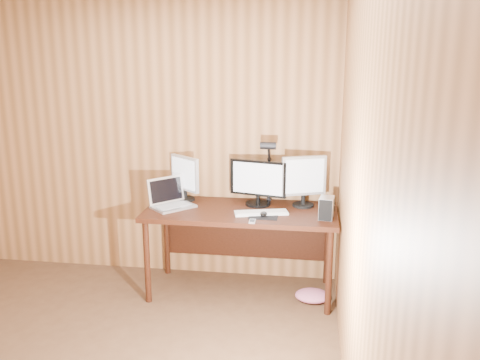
% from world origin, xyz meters
% --- Properties ---
extents(room_shell, '(4.00, 4.00, 4.00)m').
position_xyz_m(room_shell, '(0.00, 0.00, 1.25)').
color(room_shell, '#4F321E').
rests_on(room_shell, ground).
extents(desk, '(1.60, 0.70, 0.75)m').
position_xyz_m(desk, '(0.93, 1.70, 0.63)').
color(desk, black).
rests_on(desk, floor).
extents(monitor_center, '(0.49, 0.22, 0.39)m').
position_xyz_m(monitor_center, '(1.06, 1.79, 0.95)').
color(monitor_center, black).
rests_on(monitor_center, desk).
extents(monitor_left, '(0.30, 0.24, 0.40)m').
position_xyz_m(monitor_left, '(0.40, 1.84, 0.96)').
color(monitor_left, black).
rests_on(monitor_left, desk).
extents(monitor_right, '(0.37, 0.18, 0.44)m').
position_xyz_m(monitor_right, '(1.45, 1.81, 0.99)').
color(monitor_right, black).
rests_on(monitor_right, desk).
extents(laptop, '(0.42, 0.43, 0.24)m').
position_xyz_m(laptop, '(0.32, 1.64, 0.81)').
color(laptop, silver).
rests_on(laptop, desk).
extents(keyboard, '(0.45, 0.24, 0.02)m').
position_xyz_m(keyboard, '(1.11, 1.54, 0.76)').
color(keyboard, white).
rests_on(keyboard, desk).
extents(mousepad, '(0.23, 0.19, 0.00)m').
position_xyz_m(mousepad, '(1.14, 1.48, 0.75)').
color(mousepad, black).
rests_on(mousepad, desk).
extents(mouse, '(0.06, 0.10, 0.03)m').
position_xyz_m(mouse, '(1.14, 1.48, 0.77)').
color(mouse, black).
rests_on(mouse, mousepad).
extents(hard_drive, '(0.13, 0.17, 0.17)m').
position_xyz_m(hard_drive, '(1.63, 1.50, 0.84)').
color(hard_drive, silver).
rests_on(hard_drive, desk).
extents(phone, '(0.05, 0.10, 0.01)m').
position_xyz_m(phone, '(1.06, 1.33, 0.76)').
color(phone, silver).
rests_on(phone, desk).
extents(speaker, '(0.05, 0.05, 0.11)m').
position_xyz_m(speaker, '(1.69, 1.71, 0.81)').
color(speaker, black).
rests_on(speaker, desk).
extents(desk_lamp, '(0.13, 0.19, 0.59)m').
position_xyz_m(desk_lamp, '(1.14, 1.86, 1.11)').
color(desk_lamp, black).
rests_on(desk_lamp, desk).
extents(fabric_pile, '(0.34, 0.30, 0.09)m').
position_xyz_m(fabric_pile, '(1.55, 1.55, 0.05)').
color(fabric_pile, '#D36687').
rests_on(fabric_pile, floor).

